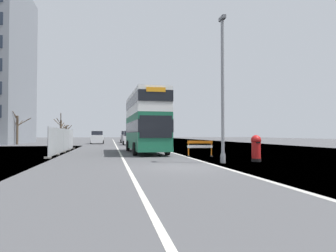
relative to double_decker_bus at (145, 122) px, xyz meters
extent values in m
cube|color=#4C4C4F|center=(0.31, -11.70, -2.73)|extent=(140.00, 280.00, 0.10)
cube|color=#B2AFA8|center=(2.35, -11.70, -2.69)|extent=(0.24, 196.00, 0.01)
cube|color=silver|center=(-2.15, -11.70, -2.69)|extent=(0.16, 168.00, 0.01)
cube|color=#196042|center=(0.00, 0.01, -0.91)|extent=(2.76, 10.46, 2.84)
cube|color=white|center=(0.00, 0.01, 0.70)|extent=(2.76, 10.46, 0.40)
cube|color=white|center=(0.00, 0.01, 1.63)|extent=(2.73, 10.35, 1.46)
cube|color=black|center=(0.00, 0.01, -0.49)|extent=(2.79, 10.56, 0.91)
cube|color=black|center=(0.00, 0.01, 1.63)|extent=(2.77, 10.51, 0.80)
cube|color=black|center=(0.14, -5.21, -0.56)|extent=(2.29, 0.12, 1.56)
cube|color=orange|center=(0.14, -5.21, 2.03)|extent=(1.37, 0.10, 0.32)
cube|color=#196042|center=(0.00, 0.01, -2.15)|extent=(2.79, 10.56, 0.36)
cylinder|color=black|center=(-1.16, -3.25, -2.18)|extent=(0.33, 1.01, 1.00)
cylinder|color=black|center=(1.33, -3.18, -2.18)|extent=(0.33, 1.01, 1.00)
cylinder|color=black|center=(-1.32, 2.83, -2.18)|extent=(0.33, 1.01, 1.00)
cylinder|color=black|center=(1.17, 2.90, -2.18)|extent=(0.33, 1.01, 1.00)
cylinder|color=gray|center=(3.19, -10.04, 1.33)|extent=(0.18, 0.18, 8.02)
cube|color=slate|center=(3.19, -10.04, 5.45)|extent=(0.20, 0.70, 0.20)
cylinder|color=gray|center=(3.19, -10.04, -2.43)|extent=(0.29, 0.29, 0.50)
cylinder|color=black|center=(5.43, -9.55, -2.59)|extent=(0.57, 0.57, 0.18)
cylinder|color=red|center=(5.43, -9.55, -1.96)|extent=(0.53, 0.53, 1.08)
sphere|color=red|center=(5.43, -9.55, -1.43)|extent=(0.59, 0.59, 0.59)
cube|color=black|center=(5.43, -9.82, -1.57)|extent=(0.22, 0.03, 0.07)
cube|color=orange|center=(3.33, -5.15, -1.64)|extent=(1.81, 0.34, 0.20)
cube|color=white|center=(3.33, -5.15, -1.96)|extent=(1.81, 0.34, 0.20)
cube|color=orange|center=(2.52, -5.03, -2.16)|extent=(0.08, 0.08, 1.04)
cube|color=black|center=(2.52, -5.03, -2.64)|extent=(0.20, 0.46, 0.08)
cube|color=orange|center=(4.14, -5.26, -2.16)|extent=(0.08, 0.08, 1.04)
cube|color=black|center=(4.14, -5.26, -2.64)|extent=(0.20, 0.46, 0.08)
cube|color=#A8AAAD|center=(-7.01, -3.22, -1.62)|extent=(0.04, 3.26, 2.03)
cube|color=#A8AAAD|center=(-7.01, 0.18, -1.62)|extent=(0.04, 3.26, 2.03)
cube|color=#A8AAAD|center=(-7.01, 3.58, -1.62)|extent=(0.04, 3.26, 2.03)
cube|color=#A8AAAD|center=(-7.01, 6.98, -1.62)|extent=(0.04, 3.26, 2.03)
cylinder|color=#939699|center=(-7.01, -4.92, -1.62)|extent=(0.06, 0.06, 2.13)
cube|color=gray|center=(-7.01, -4.92, -2.62)|extent=(0.44, 0.20, 0.12)
cylinder|color=#939699|center=(-7.01, -1.52, -1.62)|extent=(0.06, 0.06, 2.13)
cube|color=gray|center=(-7.01, -1.52, -2.62)|extent=(0.44, 0.20, 0.12)
cylinder|color=#939699|center=(-7.01, 1.88, -1.62)|extent=(0.06, 0.06, 2.13)
cube|color=gray|center=(-7.01, 1.88, -2.62)|extent=(0.44, 0.20, 0.12)
cylinder|color=#939699|center=(-7.01, 5.28, -1.62)|extent=(0.06, 0.06, 2.13)
cube|color=gray|center=(-7.01, 5.28, -2.62)|extent=(0.44, 0.20, 0.12)
cylinder|color=#939699|center=(-7.01, 8.68, -1.62)|extent=(0.06, 0.06, 2.13)
cube|color=gray|center=(-7.01, 8.68, -2.62)|extent=(0.44, 0.20, 0.12)
cube|color=silver|center=(-0.15, 19.51, -1.93)|extent=(1.72, 4.10, 1.15)
cube|color=black|center=(-0.15, 19.51, -0.99)|extent=(1.58, 2.25, 0.73)
cylinder|color=black|center=(0.71, 20.78, -2.38)|extent=(0.20, 0.60, 0.60)
cylinder|color=black|center=(-1.01, 20.78, -2.38)|extent=(0.20, 0.60, 0.60)
cylinder|color=black|center=(0.71, 18.24, -2.38)|extent=(0.20, 0.60, 0.60)
cylinder|color=black|center=(-1.01, 18.24, -2.38)|extent=(0.20, 0.60, 0.60)
cube|color=silver|center=(-5.05, 25.56, -1.87)|extent=(1.89, 4.07, 1.27)
cube|color=black|center=(-5.05, 25.56, -0.91)|extent=(1.74, 2.24, 0.65)
cylinder|color=black|center=(-4.10, 26.83, -2.38)|extent=(0.20, 0.60, 0.60)
cylinder|color=black|center=(-5.99, 26.83, -2.38)|extent=(0.20, 0.60, 0.60)
cylinder|color=black|center=(-4.10, 24.30, -2.38)|extent=(0.20, 0.60, 0.60)
cylinder|color=black|center=(-5.99, 24.30, -2.38)|extent=(0.20, 0.60, 0.60)
cube|color=slate|center=(-0.06, 31.59, -1.83)|extent=(1.81, 3.86, 1.34)
cube|color=black|center=(-0.06, 31.59, -0.84)|extent=(1.66, 2.12, 0.65)
cylinder|color=black|center=(0.85, 32.79, -2.38)|extent=(0.20, 0.60, 0.60)
cylinder|color=black|center=(-0.96, 32.79, -2.38)|extent=(0.20, 0.60, 0.60)
cylinder|color=black|center=(0.85, 30.39, -2.38)|extent=(0.20, 0.60, 0.60)
cylinder|color=black|center=(-0.96, 30.39, -2.38)|extent=(0.20, 0.60, 0.60)
cylinder|color=#4C3D2D|center=(-17.00, 24.35, -0.45)|extent=(0.33, 0.33, 4.46)
cylinder|color=#4C3D2D|center=(-16.04, 24.40, 0.82)|extent=(2.00, 0.23, 1.30)
cylinder|color=#4C3D2D|center=(-16.76, 24.78, 0.50)|extent=(0.62, 0.99, 1.11)
cylinder|color=#4C3D2D|center=(-17.43, 24.96, 0.72)|extent=(1.00, 1.35, 1.35)
cylinder|color=#4C3D2D|center=(-17.53, 24.43, 2.12)|extent=(1.19, 0.31, 1.62)
cylinder|color=#4C3D2D|center=(-17.16, 23.74, 1.69)|extent=(0.45, 1.33, 1.34)
cylinder|color=#4C3D2D|center=(-16.84, 23.97, 0.79)|extent=(0.46, 0.87, 1.30)
cylinder|color=#4C3D2D|center=(-12.28, 35.50, -0.56)|extent=(0.35, 0.35, 4.25)
cylinder|color=#4C3D2D|center=(-11.59, 35.70, 0.23)|extent=(1.52, 0.58, 1.00)
cylinder|color=#4C3D2D|center=(-12.06, 35.92, 0.69)|extent=(0.60, 0.96, 1.02)
cylinder|color=#4C3D2D|center=(-13.03, 36.11, 1.14)|extent=(1.63, 1.35, 1.47)
cylinder|color=#4C3D2D|center=(-12.62, 35.15, 1.37)|extent=(0.82, 0.86, 1.24)
cylinder|color=#4C3D2D|center=(-12.19, 34.78, 2.00)|extent=(0.35, 1.59, 1.85)
cylinder|color=#4C3D2D|center=(-13.53, 52.58, -1.15)|extent=(0.36, 0.36, 3.06)
cylinder|color=#4C3D2D|center=(-12.92, 52.63, 0.36)|extent=(1.36, 0.26, 1.63)
cylinder|color=#4C3D2D|center=(-13.28, 53.05, 0.16)|extent=(0.63, 1.05, 1.25)
cylinder|color=#4C3D2D|center=(-13.72, 53.20, -0.47)|extent=(0.59, 1.39, 1.08)
cylinder|color=#4C3D2D|center=(-14.13, 52.56, 0.62)|extent=(1.33, 0.21, 1.51)
cylinder|color=#4C3D2D|center=(-13.71, 52.03, 0.67)|extent=(0.56, 1.27, 1.09)
cylinder|color=#4C3D2D|center=(-13.42, 52.14, 0.39)|extent=(0.41, 1.07, 1.53)
camera|label=1|loc=(-2.99, -26.29, -1.07)|focal=32.86mm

